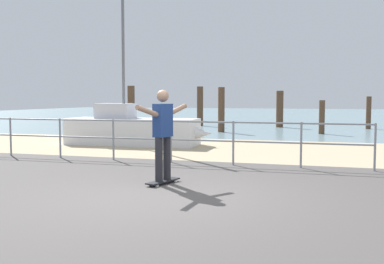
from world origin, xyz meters
TOP-DOWN VIEW (x-y plane):
  - ground_plane at (0.00, -1.00)m, footprint 24.00×10.00m
  - beach_strip at (0.00, 7.00)m, footprint 24.00×6.00m
  - sea_surface at (0.00, 35.00)m, footprint 72.00×50.00m
  - railing_fence at (-2.79, 3.60)m, footprint 12.38×0.05m
  - sailboat at (-3.73, 7.20)m, footprint 4.97×1.50m
  - skateboard at (-0.47, 0.94)m, footprint 0.42×0.82m
  - skateboarder at (-0.47, 0.94)m, footprint 0.51×1.41m
  - groyne_post_0 at (-6.72, 13.39)m, footprint 0.35×0.35m
  - groyne_post_1 at (-4.50, 17.82)m, footprint 0.35×0.35m
  - groyne_post_2 at (-2.28, 13.52)m, footprint 0.30×0.30m
  - groyne_post_3 at (-0.06, 17.77)m, footprint 0.38×0.38m
  - groyne_post_4 at (2.16, 13.68)m, footprint 0.25×0.25m
  - groyne_post_5 at (4.37, 17.67)m, footprint 0.25×0.25m

SIDE VIEW (x-z plane):
  - ground_plane at x=0.00m, z-range -0.02..0.02m
  - beach_strip at x=0.00m, z-range -0.02..0.02m
  - sea_surface at x=0.00m, z-range -0.02..0.02m
  - skateboard at x=-0.47m, z-range 0.03..0.11m
  - sailboat at x=-3.73m, z-range -2.37..3.42m
  - railing_fence at x=-2.79m, z-range 0.17..1.22m
  - groyne_post_4 at x=2.16m, z-range 0.00..1.48m
  - groyne_post_5 at x=4.37m, z-range 0.00..1.66m
  - groyne_post_3 at x=-0.06m, z-range 0.00..1.96m
  - skateboarder at x=-0.47m, z-range 0.19..1.84m
  - groyne_post_2 at x=-2.28m, z-range 0.00..2.08m
  - groyne_post_0 at x=-6.72m, z-range 0.00..2.17m
  - groyne_post_1 at x=-4.50m, z-range 0.00..2.22m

